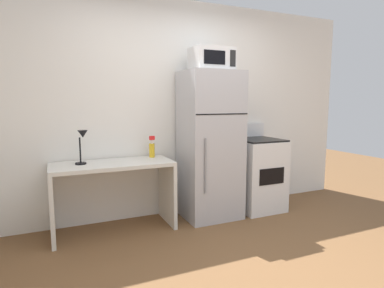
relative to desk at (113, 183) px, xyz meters
The scene contains 8 objects.
ground_plane 1.70m from the desk, 57.41° to the right, with size 12.00×12.00×0.00m, color brown.
wall_back_white 1.21m from the desk, 21.43° to the left, with size 5.00×0.10×2.60m, color white.
desk is the anchor object (origin of this frame).
desk_lamp 0.55m from the desk, behind, with size 0.14×0.12×0.35m.
spray_bottle 0.59m from the desk, 17.04° to the left, with size 0.06×0.06×0.25m.
refrigerator 1.20m from the desk, ahead, with size 0.66×0.61×1.74m.
microwave 1.77m from the desk, ahead, with size 0.46×0.35×0.26m.
oven_range 1.84m from the desk, ahead, with size 0.56×0.61×1.10m.
Camera 1 is at (-1.44, -2.01, 1.39)m, focal length 29.72 mm.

